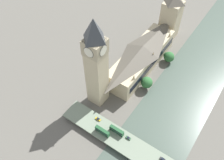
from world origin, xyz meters
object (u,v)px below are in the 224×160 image
parliament_hall (142,57)px  victoria_tower (171,17)px  car_southbound_lead (163,159)px  double_decker_bus_mid (117,130)px  car_northbound_tail (98,119)px  road_bridge (144,155)px  clock_tower (96,62)px  car_northbound_lead (128,138)px  double_decker_bus_lead (102,131)px

parliament_hall → victoria_tower: 54.75m
car_southbound_lead → double_decker_bus_mid: bearing=1.1°
car_northbound_tail → car_southbound_lead: size_ratio=1.11×
parliament_hall → road_bridge: bearing=121.7°
clock_tower → car_northbound_tail: size_ratio=17.76×
car_northbound_tail → clock_tower: bearing=-53.7°
clock_tower → car_northbound_lead: 58.75m
double_decker_bus_lead → car_northbound_lead: size_ratio=2.95×
double_decker_bus_lead → car_northbound_lead: 19.24m
victoria_tower → double_decker_bus_mid: victoria_tower is taller
double_decker_bus_mid → road_bridge: bearing=172.6°
parliament_hall → double_decker_bus_lead: (-13.00, 77.60, -5.33)m
parliament_hall → clock_tower: bearing=78.9°
victoria_tower → road_bridge: size_ratio=0.38×
parliament_hall → car_northbound_tail: (-3.59, 70.36, -7.42)m
victoria_tower → road_bridge: victoria_tower is taller
car_northbound_lead → car_southbound_lead: (-27.58, 0.04, 0.09)m
victoria_tower → double_decker_bus_lead: size_ratio=4.28×
clock_tower → car_northbound_tail: bearing=126.3°
road_bridge → double_decker_bus_mid: size_ratio=11.69×
parliament_hall → victoria_tower: size_ratio=1.63×
victoria_tower → clock_tower: bearing=84.6°
clock_tower → victoria_tower: bearing=-95.4°
parliament_hall → car_northbound_tail: parliament_hall is taller
road_bridge → car_northbound_lead: (15.14, -3.94, 1.52)m
clock_tower → car_northbound_lead: size_ratio=19.90×
parliament_hall → double_decker_bus_lead: parliament_hall is taller
car_southbound_lead → road_bridge: bearing=17.4°
double_decker_bus_lead → victoria_tower: bearing=-84.3°
road_bridge → double_decker_bus_mid: bearing=-7.4°
car_southbound_lead → double_decker_bus_lead: bearing=8.8°
road_bridge → car_southbound_lead: bearing=-162.6°
car_southbound_lead → victoria_tower: bearing=-64.8°
road_bridge → parliament_hall: bearing=-58.3°
parliament_hall → clock_tower: size_ratio=1.04×
parliament_hall → car_northbound_lead: parliament_hall is taller
double_decker_bus_mid → car_northbound_lead: size_ratio=2.87×
double_decker_bus_mid → car_southbound_lead: double_decker_bus_mid is taller
victoria_tower → car_northbound_tail: 125.42m
clock_tower → double_decker_bus_lead: size_ratio=6.74×
parliament_hall → victoria_tower: victoria_tower is taller
road_bridge → car_northbound_tail: (42.31, -4.09, 1.56)m
double_decker_bus_lead → car_northbound_lead: double_decker_bus_lead is taller
parliament_hall → car_northbound_lead: 77.30m
clock_tower → double_decker_bus_mid: 51.35m
double_decker_bus_lead → car_southbound_lead: size_ratio=2.93×
double_decker_bus_mid → car_northbound_tail: (17.69, -0.91, -2.12)m
double_decker_bus_lead → double_decker_bus_mid: size_ratio=1.03×
double_decker_bus_lead → car_southbound_lead: bearing=-171.2°
victoria_tower → car_southbound_lead: victoria_tower is taller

